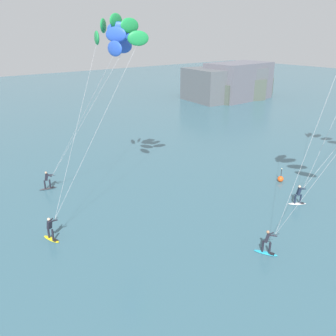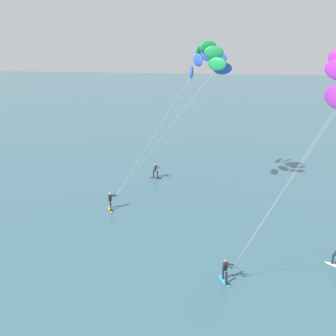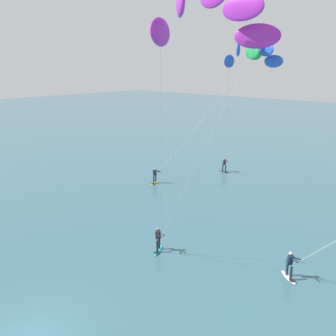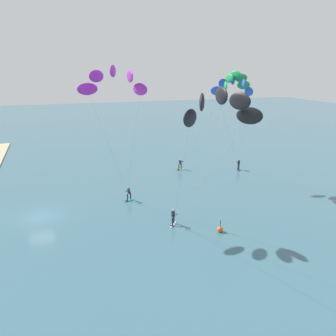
% 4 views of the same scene
% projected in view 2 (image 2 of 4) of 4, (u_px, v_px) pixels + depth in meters
% --- Properties ---
extents(kitesurfer_far_out, '(10.39, 7.30, 14.63)m').
position_uv_depth(kitesurfer_far_out, '(203.00, 61.00, 37.18)').
color(kitesurfer_far_out, yellow).
rests_on(kitesurfer_far_out, ground).
extents(kitesurfer_downwind, '(8.33, 7.38, 14.02)m').
position_uv_depth(kitesurfer_downwind, '(205.00, 68.00, 37.43)').
color(kitesurfer_downwind, '#333338').
rests_on(kitesurfer_downwind, ground).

